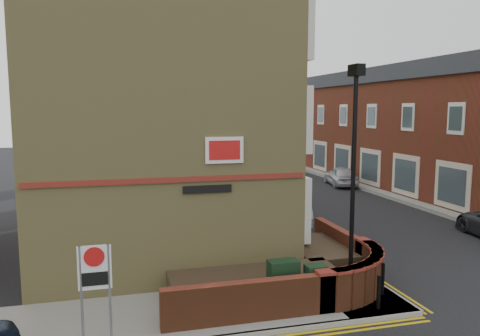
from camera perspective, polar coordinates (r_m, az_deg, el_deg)
name	(u,v)px	position (r m, az deg, el deg)	size (l,w,h in m)	color
ground	(313,329)	(12.06, 8.90, -18.83)	(120.00, 120.00, 0.00)	black
pavement_corner	(161,317)	(12.56, -9.61, -17.43)	(13.00, 3.00, 0.12)	gray
pavement_main	(233,199)	(27.18, -0.83, -3.84)	(2.00, 32.00, 0.12)	gray
pavement_far	(430,200)	(29.25, 22.15, -3.59)	(4.00, 40.00, 0.12)	gray
kerb_main_near	(250,198)	(27.44, 1.20, -3.74)	(0.15, 32.00, 0.12)	gray
kerb_main_far	(400,201)	(28.10, 18.88, -3.87)	(0.15, 40.00, 0.12)	gray
yellow_lines_main	(254,199)	(27.52, 1.70, -3.82)	(0.28, 32.00, 0.01)	gold
corner_building	(159,83)	(17.98, -9.86, 10.14)	(8.95, 10.40, 13.60)	tan
garden_wall	(278,290)	(14.18, 4.71, -14.66)	(6.80, 6.00, 1.20)	brown
lamppost	(353,182)	(12.78, 13.62, -1.69)	(0.25, 0.50, 6.30)	black
utility_cabinet_large	(283,282)	(12.77, 5.29, -13.72)	(0.80, 0.45, 1.20)	black
utility_cabinet_small	(316,285)	(12.82, 9.23, -13.95)	(0.55, 0.40, 1.10)	black
bollard_near	(379,292)	(13.02, 16.57, -14.29)	(0.11, 0.11, 0.90)	black
bollard_far	(382,279)	(13.95, 16.98, -12.82)	(0.11, 0.11, 0.90)	black
zone_sign	(95,275)	(11.02, -17.27, -12.38)	(0.72, 0.07, 2.20)	slate
far_terrace	(414,128)	(32.91, 20.40, 4.62)	(5.40, 30.40, 8.00)	brown
far_terrace_cream	(296,120)	(51.51, 6.79, 5.81)	(5.40, 12.40, 8.00)	beige
tree_near	(242,120)	(24.79, 0.25, 5.90)	(3.64, 3.65, 6.70)	#382B1E
tree_mid	(212,110)	(32.58, -3.44, 7.07)	(4.03, 4.03, 7.42)	#382B1E
tree_far	(193,113)	(40.45, -5.70, 6.68)	(3.81, 3.81, 7.00)	#382B1E
traffic_light_assembly	(210,142)	(35.64, -3.72, 3.20)	(0.20, 0.16, 4.20)	black
silver_car_near	(296,209)	(22.15, 6.85, -4.97)	(1.31, 3.76, 1.24)	gray
red_car_main	(265,188)	(27.59, 3.03, -2.42)	(2.19, 4.75, 1.32)	maroon
silver_car_far	(341,176)	(33.08, 12.19, -0.92)	(1.61, 4.00, 1.36)	#BBBCC3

